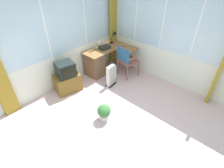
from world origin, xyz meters
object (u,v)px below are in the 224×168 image
at_px(desk, 97,63).
at_px(paper_tray, 105,47).
at_px(tv_remote, 122,46).
at_px(tv_on_stand, 67,78).
at_px(desk_lamp, 114,36).
at_px(space_heater, 111,75).
at_px(potted_plant, 104,112).
at_px(wooden_armchair, 125,58).
at_px(spray_bottle, 99,44).

height_order(desk, paper_tray, paper_tray).
relative_size(tv_remote, tv_on_stand, 0.18).
height_order(desk_lamp, tv_on_stand, desk_lamp).
distance_m(space_heater, potted_plant, 1.32).
height_order(tv_remote, paper_tray, paper_tray).
relative_size(tv_remote, space_heater, 0.25).
bearing_deg(desk, wooden_armchair, -54.90).
height_order(desk, wooden_armchair, wooden_armchair).
bearing_deg(desk_lamp, tv_remote, -102.37).
distance_m(desk, space_heater, 0.69).
bearing_deg(tv_on_stand, wooden_armchair, -23.76).
relative_size(desk_lamp, wooden_armchair, 0.37).
distance_m(desk_lamp, paper_tray, 0.57).
bearing_deg(potted_plant, wooden_armchair, 24.90).
xyz_separation_m(desk_lamp, space_heater, (-0.97, -0.77, -0.64)).
bearing_deg(tv_remote, paper_tray, 131.50).
xyz_separation_m(tv_remote, paper_tray, (-0.45, 0.29, 0.03)).
distance_m(spray_bottle, potted_plant, 2.26).
relative_size(desk, wooden_armchair, 1.46).
bearing_deg(tv_remote, desk, 143.89).
xyz_separation_m(spray_bottle, potted_plant, (-1.46, -1.61, -0.61)).
bearing_deg(desk, paper_tray, 0.24).
bearing_deg(space_heater, tv_on_stand, 144.82).
height_order(desk, spray_bottle, spray_bottle).
height_order(wooden_armchair, potted_plant, wooden_armchair).
height_order(desk, space_heater, desk).
relative_size(tv_remote, paper_tray, 0.50).
height_order(tv_remote, tv_on_stand, tv_on_stand).
bearing_deg(desk, tv_on_stand, -179.94).
xyz_separation_m(desk_lamp, potted_plant, (-2.05, -1.54, -0.73)).
bearing_deg(wooden_armchair, desk_lamp, 62.91).
bearing_deg(desk, space_heater, -98.75).
relative_size(tv_remote, potted_plant, 0.38).
bearing_deg(desk, potted_plant, -129.20).
relative_size(desk, potted_plant, 3.53).
distance_m(tv_remote, tv_on_stand, 1.90).
relative_size(space_heater, potted_plant, 1.53).
xyz_separation_m(desk, spray_bottle, (0.28, 0.16, 0.43)).
bearing_deg(wooden_armchair, tv_on_stand, 156.24).
xyz_separation_m(desk, paper_tray, (0.33, 0.00, 0.37)).
xyz_separation_m(tv_remote, spray_bottle, (-0.50, 0.45, 0.09)).
xyz_separation_m(spray_bottle, space_heater, (-0.39, -0.84, -0.52)).
distance_m(tv_remote, potted_plant, 2.34).
xyz_separation_m(desk_lamp, wooden_armchair, (-0.39, -0.77, -0.34)).
relative_size(spray_bottle, paper_tray, 0.72).
xyz_separation_m(desk_lamp, spray_bottle, (-0.59, 0.07, -0.12)).
bearing_deg(spray_bottle, paper_tray, -73.08).
bearing_deg(wooden_armchair, tv_remote, 51.46).
distance_m(desk_lamp, wooden_armchair, 0.93).
height_order(paper_tray, space_heater, paper_tray).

